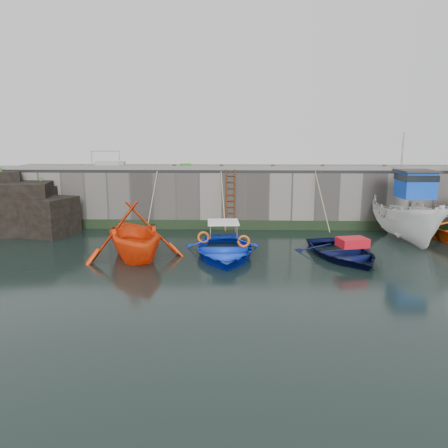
{
  "coord_description": "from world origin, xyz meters",
  "views": [
    {
      "loc": [
        -1.63,
        -12.86,
        4.87
      ],
      "look_at": [
        -2.21,
        5.45,
        1.2
      ],
      "focal_mm": 35.0,
      "sensor_mm": 36.0,
      "label": 1
    }
  ],
  "objects_px": {
    "fish_crate": "(186,166)",
    "boat_near_navy": "(342,257)",
    "boat_near_blue": "(224,255)",
    "boat_far_white": "(408,218)",
    "bollard_b": "(221,167)",
    "boat_near_white": "(135,257)",
    "ladder": "(231,200)",
    "bollard_c": "(273,167)",
    "bollard_e": "(384,167)",
    "bollard_a": "(174,167)",
    "bollard_d": "(322,167)"
  },
  "relations": [
    {
      "from": "fish_crate",
      "to": "boat_near_navy",
      "type": "bearing_deg",
      "value": -58.47
    },
    {
      "from": "boat_near_blue",
      "to": "boat_far_white",
      "type": "distance_m",
      "value": 9.4
    },
    {
      "from": "bollard_b",
      "to": "boat_near_white",
      "type": "bearing_deg",
      "value": -120.16
    },
    {
      "from": "ladder",
      "to": "bollard_b",
      "type": "xyz_separation_m",
      "value": [
        -0.5,
        0.34,
        1.71
      ]
    },
    {
      "from": "boat_near_blue",
      "to": "boat_near_navy",
      "type": "xyz_separation_m",
      "value": [
        4.88,
        -0.1,
        0.0
      ]
    },
    {
      "from": "ladder",
      "to": "boat_far_white",
      "type": "xyz_separation_m",
      "value": [
        8.55,
        -1.88,
        -0.56
      ]
    },
    {
      "from": "boat_near_blue",
      "to": "bollard_c",
      "type": "xyz_separation_m",
      "value": [
        2.4,
        5.49,
        3.3
      ]
    },
    {
      "from": "fish_crate",
      "to": "bollard_e",
      "type": "relative_size",
      "value": 1.93
    },
    {
      "from": "boat_near_blue",
      "to": "bollard_a",
      "type": "bearing_deg",
      "value": 113.09
    },
    {
      "from": "boat_near_blue",
      "to": "bollard_d",
      "type": "bearing_deg",
      "value": 43.78
    },
    {
      "from": "boat_near_blue",
      "to": "boat_near_navy",
      "type": "distance_m",
      "value": 4.88
    },
    {
      "from": "bollard_c",
      "to": "bollard_e",
      "type": "bearing_deg",
      "value": 0.0
    },
    {
      "from": "fish_crate",
      "to": "bollard_d",
      "type": "height_order",
      "value": "fish_crate"
    },
    {
      "from": "boat_near_white",
      "to": "boat_near_navy",
      "type": "distance_m",
      "value": 8.56
    },
    {
      "from": "boat_near_navy",
      "to": "bollard_d",
      "type": "bearing_deg",
      "value": 74.4
    },
    {
      "from": "boat_near_blue",
      "to": "bollard_b",
      "type": "height_order",
      "value": "bollard_b"
    },
    {
      "from": "boat_far_white",
      "to": "bollard_a",
      "type": "xyz_separation_m",
      "value": [
        -11.55,
        2.22,
        2.26
      ]
    },
    {
      "from": "fish_crate",
      "to": "bollard_c",
      "type": "relative_size",
      "value": 1.93
    },
    {
      "from": "boat_near_white",
      "to": "ladder",
      "type": "bearing_deg",
      "value": 30.8
    },
    {
      "from": "boat_near_blue",
      "to": "bollard_b",
      "type": "relative_size",
      "value": 17.85
    },
    {
      "from": "bollard_c",
      "to": "bollard_e",
      "type": "height_order",
      "value": "same"
    },
    {
      "from": "ladder",
      "to": "boat_far_white",
      "type": "relative_size",
      "value": 0.5
    },
    {
      "from": "bollard_c",
      "to": "bollard_d",
      "type": "relative_size",
      "value": 1.0
    },
    {
      "from": "boat_near_white",
      "to": "boat_near_blue",
      "type": "relative_size",
      "value": 0.98
    },
    {
      "from": "bollard_d",
      "to": "bollard_a",
      "type": "bearing_deg",
      "value": 180.0
    },
    {
      "from": "ladder",
      "to": "bollard_e",
      "type": "height_order",
      "value": "bollard_e"
    },
    {
      "from": "boat_near_blue",
      "to": "boat_near_navy",
      "type": "height_order",
      "value": "boat_near_blue"
    },
    {
      "from": "fish_crate",
      "to": "bollard_c",
      "type": "distance_m",
      "value": 4.67
    },
    {
      "from": "bollard_c",
      "to": "bollard_b",
      "type": "bearing_deg",
      "value": 180.0
    },
    {
      "from": "boat_near_white",
      "to": "boat_far_white",
      "type": "xyz_separation_m",
      "value": [
        12.43,
        3.6,
        1.04
      ]
    },
    {
      "from": "boat_near_white",
      "to": "bollard_c",
      "type": "bearing_deg",
      "value": 19.83
    },
    {
      "from": "boat_near_white",
      "to": "boat_near_blue",
      "type": "xyz_separation_m",
      "value": [
        3.68,
        0.33,
        0.0
      ]
    },
    {
      "from": "ladder",
      "to": "boat_near_blue",
      "type": "bearing_deg",
      "value": -92.26
    },
    {
      "from": "ladder",
      "to": "bollard_e",
      "type": "bearing_deg",
      "value": 2.4
    },
    {
      "from": "bollard_a",
      "to": "boat_near_blue",
      "type": "bearing_deg",
      "value": -63.02
    },
    {
      "from": "bollard_b",
      "to": "bollard_e",
      "type": "relative_size",
      "value": 1.0
    },
    {
      "from": "ladder",
      "to": "boat_near_white",
      "type": "xyz_separation_m",
      "value": [
        -3.88,
        -5.49,
        -1.59
      ]
    },
    {
      "from": "bollard_a",
      "to": "bollard_d",
      "type": "xyz_separation_m",
      "value": [
        7.8,
        0.0,
        0.0
      ]
    },
    {
      "from": "boat_near_white",
      "to": "bollard_e",
      "type": "relative_size",
      "value": 17.58
    },
    {
      "from": "boat_far_white",
      "to": "bollard_e",
      "type": "xyz_separation_m",
      "value": [
        -0.55,
        2.22,
        2.26
      ]
    },
    {
      "from": "bollard_c",
      "to": "bollard_a",
      "type": "bearing_deg",
      "value": 180.0
    },
    {
      "from": "fish_crate",
      "to": "boat_near_white",
      "type": "bearing_deg",
      "value": -120.52
    },
    {
      "from": "boat_near_blue",
      "to": "bollard_d",
      "type": "relative_size",
      "value": 17.85
    },
    {
      "from": "boat_near_white",
      "to": "boat_far_white",
      "type": "distance_m",
      "value": 12.98
    },
    {
      "from": "bollard_c",
      "to": "ladder",
      "type": "bearing_deg",
      "value": -171.33
    },
    {
      "from": "bollard_a",
      "to": "bollard_e",
      "type": "xyz_separation_m",
      "value": [
        11.0,
        0.0,
        0.0
      ]
    },
    {
      "from": "bollard_c",
      "to": "bollard_d",
      "type": "bearing_deg",
      "value": 0.0
    },
    {
      "from": "bollard_e",
      "to": "bollard_b",
      "type": "bearing_deg",
      "value": 180.0
    },
    {
      "from": "boat_near_white",
      "to": "fish_crate",
      "type": "relative_size",
      "value": 9.1
    },
    {
      "from": "boat_near_blue",
      "to": "fish_crate",
      "type": "height_order",
      "value": "fish_crate"
    }
  ]
}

